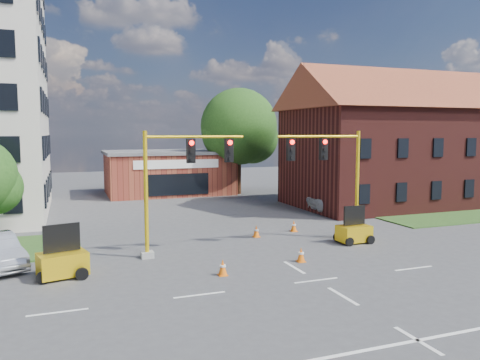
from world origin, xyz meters
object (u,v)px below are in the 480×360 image
(signal_mast_east, at_px, (332,172))
(trailer_west, at_px, (63,262))
(signal_mast_west, at_px, (179,177))
(pickup_white, at_px, (347,201))
(trailer_east, at_px, (354,232))

(signal_mast_east, bearing_deg, trailer_west, -172.36)
(signal_mast_west, xyz_separation_m, signal_mast_east, (8.71, 0.00, 0.00))
(signal_mast_west, distance_m, pickup_white, 17.50)
(signal_mast_west, relative_size, trailer_west, 2.83)
(signal_mast_east, height_order, trailer_west, signal_mast_east)
(signal_mast_west, xyz_separation_m, pickup_white, (15.10, 8.28, -3.09))
(trailer_west, distance_m, pickup_white, 22.98)
(signal_mast_west, distance_m, signal_mast_east, 8.71)
(signal_mast_west, distance_m, trailer_west, 6.66)
(signal_mast_west, xyz_separation_m, trailer_west, (-5.50, -1.91, -3.24))
(signal_mast_east, relative_size, trailer_west, 2.83)
(signal_mast_west, relative_size, pickup_white, 1.04)
(signal_mast_west, relative_size, trailer_east, 3.13)
(trailer_west, height_order, trailer_east, trailer_west)
(signal_mast_west, height_order, signal_mast_east, same)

